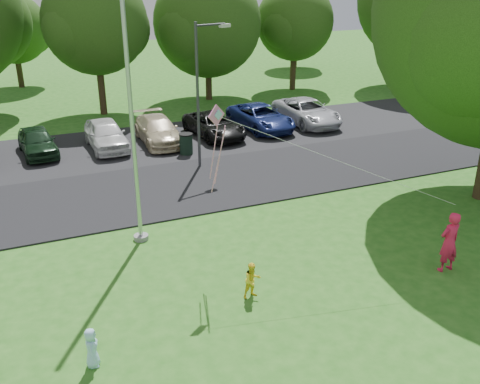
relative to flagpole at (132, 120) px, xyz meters
name	(u,v)px	position (x,y,z in m)	size (l,w,h in m)	color
ground	(303,292)	(3.50, -5.00, -4.17)	(120.00, 120.00, 0.00)	#29691B
park_road	(199,184)	(3.50, 4.00, -4.14)	(60.00, 6.00, 0.06)	black
parking_strip	(159,142)	(3.50, 10.50, -4.14)	(42.00, 7.00, 0.06)	black
flagpole	(132,120)	(0.00, 0.00, 0.00)	(0.50, 0.50, 10.00)	#B7BABF
street_lamp	(202,83)	(4.49, 6.13, -0.27)	(1.80, 0.60, 6.49)	#3F3F44
trash_can	(186,144)	(4.22, 8.00, -3.62)	(0.69, 0.69, 1.09)	black
tree_row	(142,17)	(5.09, 19.23, 1.55)	(64.35, 11.94, 10.88)	#332316
horizon_trees	(145,25)	(7.56, 28.88, 0.14)	(77.46, 7.20, 7.02)	#332316
parked_cars	(183,126)	(4.89, 10.52, -3.42)	(20.31, 5.30, 1.47)	black
woman	(449,242)	(8.07, -5.66, -3.20)	(0.70, 0.46, 1.93)	#E71E4D
child_yellow	(252,280)	(2.05, -4.65, -3.63)	(0.52, 0.40, 1.06)	yellow
child_blue	(92,348)	(-2.51, -5.77, -3.67)	(0.49, 0.32, 1.00)	#A6DDFF
kite	(223,132)	(1.92, -2.89, 0.17)	(6.61, 3.11, 2.94)	pink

